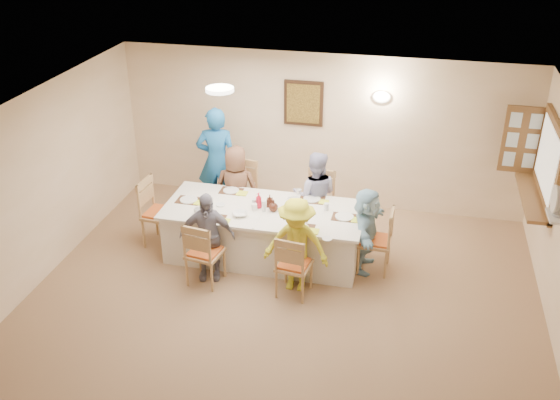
% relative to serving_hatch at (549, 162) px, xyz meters
% --- Properties ---
extents(ground, '(7.00, 7.00, 0.00)m').
position_rel_serving_hatch_xyz_m(ground, '(-3.21, -2.40, -1.50)').
color(ground, '#8E684A').
extents(room_walls, '(7.00, 7.00, 7.00)m').
position_rel_serving_hatch_xyz_m(room_walls, '(-3.21, -2.40, 0.01)').
color(room_walls, beige).
rests_on(room_walls, ground).
extents(wall_picture, '(0.62, 0.05, 0.72)m').
position_rel_serving_hatch_xyz_m(wall_picture, '(-3.51, 1.06, 0.20)').
color(wall_picture, black).
rests_on(wall_picture, room_walls).
extents(wall_sconce, '(0.26, 0.09, 0.18)m').
position_rel_serving_hatch_xyz_m(wall_sconce, '(-2.31, 1.04, 0.40)').
color(wall_sconce, white).
rests_on(wall_sconce, room_walls).
extents(ceiling_light, '(0.36, 0.36, 0.05)m').
position_rel_serving_hatch_xyz_m(ceiling_light, '(-4.21, -0.90, 0.97)').
color(ceiling_light, white).
rests_on(ceiling_light, room_walls).
extents(serving_hatch, '(0.06, 1.50, 1.15)m').
position_rel_serving_hatch_xyz_m(serving_hatch, '(0.00, 0.00, 0.00)').
color(serving_hatch, brown).
rests_on(serving_hatch, room_walls).
extents(hatch_sill, '(0.30, 1.50, 0.05)m').
position_rel_serving_hatch_xyz_m(hatch_sill, '(-0.12, 0.00, -0.53)').
color(hatch_sill, brown).
rests_on(hatch_sill, room_walls).
extents(shutter_door, '(0.55, 0.04, 1.00)m').
position_rel_serving_hatch_xyz_m(shutter_door, '(-0.26, 0.76, 0.00)').
color(shutter_door, brown).
rests_on(shutter_door, room_walls).
extents(fan_shelf, '(0.22, 0.36, 0.03)m').
position_rel_serving_hatch_xyz_m(fan_shelf, '(-0.08, -1.35, -0.10)').
color(fan_shelf, white).
rests_on(fan_shelf, room_walls).
extents(desk_fan, '(0.30, 0.30, 0.28)m').
position_rel_serving_hatch_xyz_m(desk_fan, '(-0.11, -1.35, 0.05)').
color(desk_fan, '#A5A5A8').
rests_on(desk_fan, fan_shelf).
extents(dining_table, '(2.77, 1.17, 0.76)m').
position_rel_serving_hatch_xyz_m(dining_table, '(-3.70, -0.76, -1.12)').
color(dining_table, silver).
rests_on(dining_table, ground).
extents(chair_back_left, '(0.56, 0.56, 1.03)m').
position_rel_serving_hatch_xyz_m(chair_back_left, '(-4.30, 0.04, -0.99)').
color(chair_back_left, tan).
rests_on(chair_back_left, ground).
extents(chair_back_right, '(0.55, 0.55, 0.99)m').
position_rel_serving_hatch_xyz_m(chair_back_right, '(-3.10, 0.04, -1.01)').
color(chair_back_right, tan).
rests_on(chair_back_right, ground).
extents(chair_front_left, '(0.51, 0.51, 0.93)m').
position_rel_serving_hatch_xyz_m(chair_front_left, '(-4.30, -1.56, -1.03)').
color(chair_front_left, tan).
rests_on(chair_front_left, ground).
extents(chair_front_right, '(0.48, 0.48, 0.90)m').
position_rel_serving_hatch_xyz_m(chair_front_right, '(-3.10, -1.56, -1.05)').
color(chair_front_right, tan).
rests_on(chair_front_right, ground).
extents(chair_left_end, '(0.53, 0.53, 1.02)m').
position_rel_serving_hatch_xyz_m(chair_left_end, '(-5.25, -0.76, -0.99)').
color(chair_left_end, tan).
rests_on(chair_left_end, ground).
extents(chair_right_end, '(0.46, 0.46, 0.94)m').
position_rel_serving_hatch_xyz_m(chair_right_end, '(-2.15, -0.76, -1.03)').
color(chair_right_end, tan).
rests_on(chair_right_end, ground).
extents(diner_back_left, '(0.75, 0.56, 1.35)m').
position_rel_serving_hatch_xyz_m(diner_back_left, '(-4.30, -0.08, -0.83)').
color(diner_back_left, brown).
rests_on(diner_back_left, ground).
extents(diner_back_right, '(0.78, 0.67, 1.38)m').
position_rel_serving_hatch_xyz_m(diner_back_right, '(-3.10, -0.08, -0.81)').
color(diner_back_right, '#A0A0C8').
rests_on(diner_back_right, ground).
extents(diner_front_left, '(0.86, 0.60, 1.26)m').
position_rel_serving_hatch_xyz_m(diner_front_left, '(-4.30, -1.44, -0.87)').
color(diner_front_left, gray).
rests_on(diner_front_left, ground).
extents(diner_front_right, '(0.86, 0.51, 1.31)m').
position_rel_serving_hatch_xyz_m(diner_front_right, '(-3.10, -1.44, -0.84)').
color(diner_front_right, yellow).
rests_on(diner_front_right, ground).
extents(diner_right_end, '(1.17, 0.49, 1.21)m').
position_rel_serving_hatch_xyz_m(diner_right_end, '(-2.28, -0.76, -0.89)').
color(diner_right_end, '#A1D1E9').
rests_on(diner_right_end, ground).
extents(caregiver, '(0.79, 0.65, 1.76)m').
position_rel_serving_hatch_xyz_m(caregiver, '(-4.75, 0.39, -0.62)').
color(caregiver, '#1E6CB7').
rests_on(caregiver, ground).
extents(placemat_fl, '(0.33, 0.25, 0.01)m').
position_rel_serving_hatch_xyz_m(placemat_fl, '(-4.30, -1.18, -0.74)').
color(placemat_fl, '#472B19').
rests_on(placemat_fl, dining_table).
extents(plate_fl, '(0.23, 0.23, 0.01)m').
position_rel_serving_hatch_xyz_m(plate_fl, '(-4.30, -1.18, -0.73)').
color(plate_fl, white).
rests_on(plate_fl, dining_table).
extents(napkin_fl, '(0.14, 0.14, 0.01)m').
position_rel_serving_hatch_xyz_m(napkin_fl, '(-4.12, -1.23, -0.73)').
color(napkin_fl, '#E0F132').
rests_on(napkin_fl, dining_table).
extents(placemat_fr, '(0.37, 0.27, 0.01)m').
position_rel_serving_hatch_xyz_m(placemat_fr, '(-3.10, -1.18, -0.74)').
color(placemat_fr, '#472B19').
rests_on(placemat_fr, dining_table).
extents(plate_fr, '(0.23, 0.23, 0.01)m').
position_rel_serving_hatch_xyz_m(plate_fr, '(-3.10, -1.18, -0.73)').
color(plate_fr, white).
rests_on(plate_fr, dining_table).
extents(napkin_fr, '(0.14, 0.14, 0.01)m').
position_rel_serving_hatch_xyz_m(napkin_fr, '(-2.92, -1.23, -0.73)').
color(napkin_fr, '#E0F132').
rests_on(napkin_fr, dining_table).
extents(placemat_bl, '(0.33, 0.25, 0.01)m').
position_rel_serving_hatch_xyz_m(placemat_bl, '(-4.30, -0.34, -0.74)').
color(placemat_bl, '#472B19').
rests_on(placemat_bl, dining_table).
extents(plate_bl, '(0.23, 0.23, 0.01)m').
position_rel_serving_hatch_xyz_m(plate_bl, '(-4.30, -0.34, -0.73)').
color(plate_bl, white).
rests_on(plate_bl, dining_table).
extents(napkin_bl, '(0.15, 0.15, 0.01)m').
position_rel_serving_hatch_xyz_m(napkin_bl, '(-4.12, -0.39, -0.73)').
color(napkin_bl, '#E0F132').
rests_on(napkin_bl, dining_table).
extents(placemat_br, '(0.36, 0.27, 0.01)m').
position_rel_serving_hatch_xyz_m(placemat_br, '(-3.10, -0.34, -0.74)').
color(placemat_br, '#472B19').
rests_on(placemat_br, dining_table).
extents(plate_br, '(0.25, 0.25, 0.02)m').
position_rel_serving_hatch_xyz_m(plate_br, '(-3.10, -0.34, -0.73)').
color(plate_br, white).
rests_on(plate_br, dining_table).
extents(napkin_br, '(0.13, 0.13, 0.01)m').
position_rel_serving_hatch_xyz_m(napkin_br, '(-2.92, -0.39, -0.73)').
color(napkin_br, '#E0F132').
rests_on(napkin_br, dining_table).
extents(placemat_le, '(0.34, 0.26, 0.01)m').
position_rel_serving_hatch_xyz_m(placemat_le, '(-4.80, -0.76, -0.74)').
color(placemat_le, '#472B19').
rests_on(placemat_le, dining_table).
extents(plate_le, '(0.25, 0.25, 0.02)m').
position_rel_serving_hatch_xyz_m(plate_le, '(-4.80, -0.76, -0.73)').
color(plate_le, white).
rests_on(plate_le, dining_table).
extents(napkin_le, '(0.14, 0.14, 0.01)m').
position_rel_serving_hatch_xyz_m(napkin_le, '(-4.62, -0.81, -0.73)').
color(napkin_le, '#E0F132').
rests_on(napkin_le, dining_table).
extents(placemat_re, '(0.33, 0.25, 0.01)m').
position_rel_serving_hatch_xyz_m(placemat_re, '(-2.58, -0.76, -0.74)').
color(placemat_re, '#472B19').
rests_on(placemat_re, dining_table).
extents(plate_re, '(0.25, 0.25, 0.02)m').
position_rel_serving_hatch_xyz_m(plate_re, '(-2.58, -0.76, -0.73)').
color(plate_re, white).
rests_on(plate_re, dining_table).
extents(napkin_re, '(0.15, 0.15, 0.01)m').
position_rel_serving_hatch_xyz_m(napkin_re, '(-2.40, -0.81, -0.73)').
color(napkin_re, '#E0F132').
rests_on(napkin_re, dining_table).
extents(teacup_a, '(0.15, 0.15, 0.09)m').
position_rel_serving_hatch_xyz_m(teacup_a, '(-4.53, -1.11, -0.70)').
color(teacup_a, white).
rests_on(teacup_a, dining_table).
extents(teacup_b, '(0.10, 0.10, 0.08)m').
position_rel_serving_hatch_xyz_m(teacup_b, '(-3.31, -0.21, -0.70)').
color(teacup_b, white).
rests_on(teacup_b, dining_table).
extents(bowl_a, '(0.33, 0.33, 0.05)m').
position_rel_serving_hatch_xyz_m(bowl_a, '(-3.96, -1.02, -0.71)').
color(bowl_a, white).
rests_on(bowl_a, dining_table).
extents(bowl_b, '(0.32, 0.32, 0.06)m').
position_rel_serving_hatch_xyz_m(bowl_b, '(-3.33, -0.50, -0.71)').
color(bowl_b, white).
rests_on(bowl_b, dining_table).
extents(condiment_ketchup, '(0.15, 0.15, 0.23)m').
position_rel_serving_hatch_xyz_m(condiment_ketchup, '(-3.77, -0.74, -0.63)').
color(condiment_ketchup, red).
rests_on(condiment_ketchup, dining_table).
extents(condiment_brown, '(0.10, 0.10, 0.18)m').
position_rel_serving_hatch_xyz_m(condiment_brown, '(-3.63, -0.68, -0.65)').
color(condiment_brown, '#401B11').
rests_on(condiment_brown, dining_table).
extents(condiment_malt, '(0.20, 0.20, 0.17)m').
position_rel_serving_hatch_xyz_m(condiment_malt, '(-3.55, -0.79, -0.66)').
color(condiment_malt, '#401B11').
rests_on(condiment_malt, dining_table).
extents(drinking_glass, '(0.07, 0.07, 0.10)m').
position_rel_serving_hatch_xyz_m(drinking_glass, '(-3.85, -0.71, -0.68)').
color(drinking_glass, silver).
rests_on(drinking_glass, dining_table).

